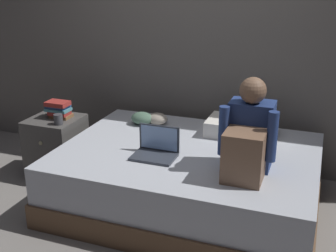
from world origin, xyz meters
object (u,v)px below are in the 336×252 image
bed (188,178)px  nightstand (57,147)px  laptop (156,149)px  person_sitting (248,138)px  clothes_pile (148,119)px  book_stack (59,109)px  mug (58,119)px  pillow (241,128)px

bed → nightstand: 1.31m
nightstand → laptop: (1.11, -0.31, 0.27)m
bed → person_sitting: (0.49, -0.23, 0.50)m
person_sitting → nightstand: bearing=169.0°
laptop → clothes_pile: 0.71m
book_stack → nightstand: bearing=-136.9°
mug → pillow: bearing=17.1°
nightstand → pillow: (1.62, 0.34, 0.28)m
nightstand → laptop: size_ratio=1.72×
person_sitting → clothes_pile: 1.23m
pillow → mug: mug is taller
nightstand → pillow: bearing=11.8°
nightstand → mug: size_ratio=6.11×
bed → laptop: 0.41m
pillow → book_stack: size_ratio=2.59×
book_stack → mug: bearing=-58.5°
pillow → book_stack: (-1.58, -0.30, 0.08)m
mug → laptop: bearing=-11.2°
laptop → pillow: 0.83m
pillow → person_sitting: bearing=-75.7°
nightstand → clothes_pile: size_ratio=1.70×
laptop → pillow: (0.51, 0.65, 0.01)m
bed → pillow: bearing=54.7°
book_stack → clothes_pile: 0.80m
book_stack → mug: book_stack is taller
nightstand → mug: (0.13, -0.12, 0.32)m
book_stack → mug: size_ratio=2.40×
laptop → book_stack: size_ratio=1.48×
nightstand → person_sitting: size_ratio=0.84×
pillow → mug: 1.56m
book_stack → mug: (0.09, -0.15, -0.04)m
person_sitting → mug: person_sitting is taller
nightstand → mug: 0.37m
book_stack → clothes_pile: book_stack is taller
book_stack → mug: 0.18m
pillow → book_stack: bearing=-169.2°
bed → nightstand: size_ratio=3.64×
nightstand → laptop: 1.18m
clothes_pile → person_sitting: bearing=-33.2°
bed → pillow: size_ratio=3.57×
laptop → mug: (-0.98, 0.19, 0.05)m
mug → clothes_pile: (0.65, 0.44, -0.06)m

